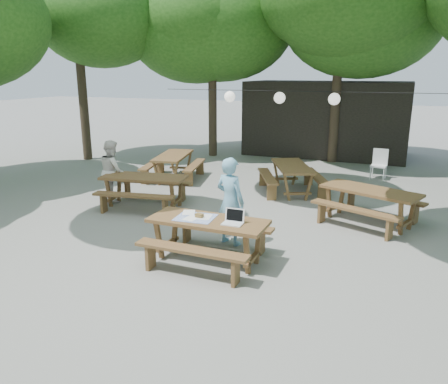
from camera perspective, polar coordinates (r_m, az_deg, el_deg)
name	(u,v)px	position (r m, az deg, el deg)	size (l,w,h in m)	color
ground	(200,245)	(8.27, -3.21, -6.94)	(80.00, 80.00, 0.00)	slate
pavilion	(327,118)	(17.69, 13.34, 9.35)	(6.00, 3.00, 2.80)	black
main_picnic_table	(208,240)	(7.47, -2.07, -6.22)	(2.00, 1.58, 0.75)	brown
picnic_table_nw	(145,191)	(10.65, -10.32, 0.17)	(2.15, 1.89, 0.75)	brown
picnic_table_ne	(369,206)	(9.81, 18.42, -1.71)	(2.34, 2.16, 0.75)	brown
picnic_table_far_w	(173,166)	(13.27, -6.62, 3.33)	(1.98, 2.21, 0.75)	brown
picnic_table_far_e	(292,178)	(11.86, 8.81, 1.80)	(2.24, 2.39, 0.75)	brown
woman	(230,201)	(8.09, 0.82, -1.22)	(0.60, 0.40, 1.66)	#76B5D7
second_person	(113,171)	(11.24, -14.34, 2.71)	(0.74, 0.58, 1.53)	white
plastic_chair	(378,171)	(14.04, 19.50, 2.66)	(0.48, 0.48, 0.90)	silver
laptop	(234,220)	(7.14, 1.25, -3.65)	(0.34, 0.27, 0.24)	white
tabletop_clutter	(196,217)	(7.44, -3.67, -3.26)	(0.72, 0.66, 0.08)	#375DBD
paper_lanterns	(280,98)	(13.37, 7.33, 12.12)	(9.00, 0.34, 0.38)	black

